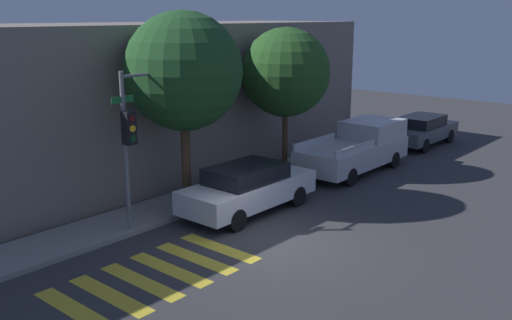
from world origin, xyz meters
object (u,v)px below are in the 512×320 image
object	(u,v)px
traffic_light_pole	(138,121)
sedan_middle	(422,130)
tree_near_corner	(183,72)
sedan_near_corner	(248,187)
tree_midblock	(286,73)
pickup_truck	(358,147)

from	to	relation	value
traffic_light_pole	sedan_middle	distance (m)	15.69
tree_near_corner	sedan_near_corner	bearing A→B (deg)	-64.20
sedan_near_corner	tree_midblock	size ratio (longest dim) A/B	0.84
traffic_light_pole	pickup_truck	xyz separation A→B (m)	(9.62, -1.27, -2.24)
sedan_middle	tree_midblock	size ratio (longest dim) A/B	0.80
tree_midblock	sedan_middle	bearing A→B (deg)	-12.61
traffic_light_pole	sedan_near_corner	size ratio (longest dim) A/B	0.97
pickup_truck	sedan_middle	distance (m)	5.84
sedan_near_corner	tree_near_corner	size ratio (longest dim) A/B	0.76
sedan_near_corner	pickup_truck	size ratio (longest dim) A/B	0.88
traffic_light_pole	sedan_middle	world-z (taller)	traffic_light_pole
traffic_light_pole	sedan_near_corner	bearing A→B (deg)	-22.17
traffic_light_pole	tree_near_corner	xyz separation A→B (m)	(2.22, 0.56, 1.14)
tree_midblock	tree_near_corner	bearing A→B (deg)	180.00
traffic_light_pole	sedan_near_corner	world-z (taller)	traffic_light_pole
traffic_light_pole	sedan_middle	bearing A→B (deg)	-4.68
tree_near_corner	tree_midblock	distance (m)	5.10
sedan_near_corner	sedan_middle	size ratio (longest dim) A/B	1.05
pickup_truck	tree_near_corner	xyz separation A→B (m)	(-7.39, 1.82, 3.38)
pickup_truck	tree_near_corner	distance (m)	8.33
sedan_middle	tree_midblock	distance (m)	8.92
sedan_middle	tree_midblock	bearing A→B (deg)	167.39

